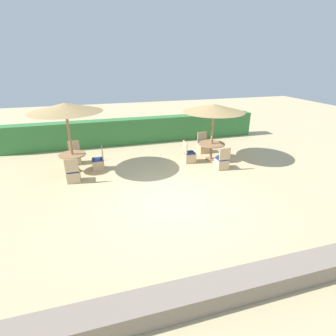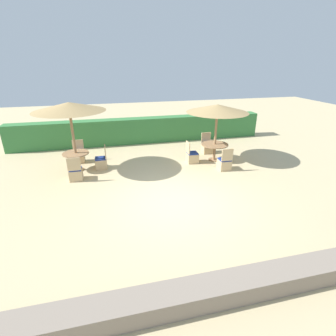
{
  "view_description": "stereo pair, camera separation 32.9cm",
  "coord_description": "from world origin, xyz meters",
  "px_view_note": "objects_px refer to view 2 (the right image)",
  "views": [
    {
      "loc": [
        -2.15,
        -6.8,
        4.14
      ],
      "look_at": [
        0.0,
        0.6,
        0.9
      ],
      "focal_mm": 28.0,
      "sensor_mm": 36.0,
      "label": 1
    },
    {
      "loc": [
        -1.84,
        -6.89,
        4.14
      ],
      "look_at": [
        0.0,
        0.6,
        0.9
      ],
      "focal_mm": 28.0,
      "sensor_mm": 36.0,
      "label": 2
    }
  ],
  "objects_px": {
    "parasol_back_right": "(217,109)",
    "patio_chair_back_right_north": "(207,147)",
    "patio_chair_back_left_south": "(76,173)",
    "round_table_back_right": "(215,147)",
    "parasol_back_left": "(69,107)",
    "round_table_back_left": "(76,157)",
    "patio_chair_back_left_north": "(79,156)",
    "patio_chair_back_right_west": "(192,157)",
    "patio_chair_back_left_east": "(101,162)",
    "patio_chair_back_right_south": "(224,163)"
  },
  "relations": [
    {
      "from": "patio_chair_back_left_east",
      "to": "parasol_back_left",
      "type": "bearing_deg",
      "value": 88.59
    },
    {
      "from": "parasol_back_right",
      "to": "patio_chair_back_left_south",
      "type": "relative_size",
      "value": 2.75
    },
    {
      "from": "round_table_back_left",
      "to": "patio_chair_back_right_north",
      "type": "bearing_deg",
      "value": 7.28
    },
    {
      "from": "patio_chair_back_left_south",
      "to": "parasol_back_right",
      "type": "bearing_deg",
      "value": 6.95
    },
    {
      "from": "patio_chair_back_right_south",
      "to": "round_table_back_right",
      "type": "bearing_deg",
      "value": 88.59
    },
    {
      "from": "round_table_back_right",
      "to": "parasol_back_left",
      "type": "distance_m",
      "value": 6.05
    },
    {
      "from": "parasol_back_right",
      "to": "patio_chair_back_left_east",
      "type": "distance_m",
      "value": 5.2
    },
    {
      "from": "round_table_back_left",
      "to": "parasol_back_right",
      "type": "bearing_deg",
      "value": -2.44
    },
    {
      "from": "parasol_back_right",
      "to": "patio_chair_back_left_south",
      "type": "bearing_deg",
      "value": -173.05
    },
    {
      "from": "patio_chair_back_right_north",
      "to": "parasol_back_right",
      "type": "bearing_deg",
      "value": 86.53
    },
    {
      "from": "patio_chair_back_left_south",
      "to": "patio_chair_back_right_north",
      "type": "bearing_deg",
      "value": 16.23
    },
    {
      "from": "patio_chair_back_left_south",
      "to": "patio_chair_back_left_north",
      "type": "distance_m",
      "value": 1.87
    },
    {
      "from": "round_table_back_right",
      "to": "patio_chair_back_right_south",
      "type": "relative_size",
      "value": 1.24
    },
    {
      "from": "round_table_back_right",
      "to": "patio_chair_back_right_north",
      "type": "height_order",
      "value": "patio_chair_back_right_north"
    },
    {
      "from": "round_table_back_right",
      "to": "patio_chair_back_left_east",
      "type": "distance_m",
      "value": 4.82
    },
    {
      "from": "parasol_back_right",
      "to": "patio_chair_back_right_north",
      "type": "relative_size",
      "value": 2.75
    },
    {
      "from": "patio_chair_back_left_east",
      "to": "patio_chair_back_right_west",
      "type": "bearing_deg",
      "value": -94.04
    },
    {
      "from": "patio_chair_back_right_north",
      "to": "parasol_back_left",
      "type": "height_order",
      "value": "parasol_back_left"
    },
    {
      "from": "round_table_back_right",
      "to": "patio_chair_back_right_west",
      "type": "bearing_deg",
      "value": -177.56
    },
    {
      "from": "round_table_back_left",
      "to": "patio_chair_back_right_south",
      "type": "bearing_deg",
      "value": -13.26
    },
    {
      "from": "parasol_back_right",
      "to": "patio_chair_back_right_west",
      "type": "height_order",
      "value": "parasol_back_right"
    },
    {
      "from": "patio_chair_back_left_south",
      "to": "patio_chair_back_left_east",
      "type": "height_order",
      "value": "same"
    },
    {
      "from": "patio_chair_back_right_north",
      "to": "patio_chair_back_right_south",
      "type": "relative_size",
      "value": 1.0
    },
    {
      "from": "parasol_back_left",
      "to": "patio_chair_back_left_north",
      "type": "distance_m",
      "value": 2.42
    },
    {
      "from": "parasol_back_right",
      "to": "patio_chair_back_right_west",
      "type": "xyz_separation_m",
      "value": [
        -1.04,
        -0.04,
        -1.98
      ]
    },
    {
      "from": "patio_chair_back_right_west",
      "to": "patio_chair_back_left_north",
      "type": "height_order",
      "value": "same"
    },
    {
      "from": "patio_chair_back_right_south",
      "to": "parasol_back_right",
      "type": "bearing_deg",
      "value": 88.59
    },
    {
      "from": "parasol_back_left",
      "to": "round_table_back_left",
      "type": "bearing_deg",
      "value": 135.0
    },
    {
      "from": "parasol_back_right",
      "to": "patio_chair_back_right_north",
      "type": "distance_m",
      "value": 2.21
    },
    {
      "from": "parasol_back_right",
      "to": "parasol_back_left",
      "type": "bearing_deg",
      "value": 177.56
    },
    {
      "from": "patio_chair_back_left_south",
      "to": "patio_chair_back_right_west",
      "type": "bearing_deg",
      "value": 7.94
    },
    {
      "from": "patio_chair_back_right_west",
      "to": "patio_chair_back_left_south",
      "type": "height_order",
      "value": "same"
    },
    {
      "from": "parasol_back_left",
      "to": "patio_chair_back_left_east",
      "type": "height_order",
      "value": "parasol_back_left"
    },
    {
      "from": "round_table_back_right",
      "to": "patio_chair_back_right_north",
      "type": "bearing_deg",
      "value": 86.53
    },
    {
      "from": "patio_chair_back_left_east",
      "to": "patio_chair_back_left_north",
      "type": "height_order",
      "value": "same"
    },
    {
      "from": "patio_chair_back_right_north",
      "to": "patio_chair_back_left_south",
      "type": "height_order",
      "value": "same"
    },
    {
      "from": "patio_chair_back_right_west",
      "to": "patio_chair_back_left_south",
      "type": "distance_m",
      "value": 4.73
    },
    {
      "from": "parasol_back_left",
      "to": "parasol_back_right",
      "type": "bearing_deg",
      "value": -2.44
    },
    {
      "from": "patio_chair_back_left_south",
      "to": "patio_chair_back_left_east",
      "type": "bearing_deg",
      "value": 44.96
    },
    {
      "from": "parasol_back_right",
      "to": "patio_chair_back_left_south",
      "type": "distance_m",
      "value": 6.09
    },
    {
      "from": "patio_chair_back_left_south",
      "to": "round_table_back_right",
      "type": "bearing_deg",
      "value": 6.95
    },
    {
      "from": "patio_chair_back_left_east",
      "to": "round_table_back_left",
      "type": "bearing_deg",
      "value": 88.59
    },
    {
      "from": "round_table_back_right",
      "to": "patio_chair_back_left_east",
      "type": "xyz_separation_m",
      "value": [
        -4.8,
        0.22,
        -0.33
      ]
    },
    {
      "from": "patio_chair_back_left_south",
      "to": "patio_chair_back_left_east",
      "type": "relative_size",
      "value": 1.0
    },
    {
      "from": "patio_chair_back_right_south",
      "to": "patio_chair_back_left_east",
      "type": "xyz_separation_m",
      "value": [
        -4.77,
        1.32,
        0.0
      ]
    },
    {
      "from": "patio_chair_back_right_west",
      "to": "patio_chair_back_left_east",
      "type": "relative_size",
      "value": 1.0
    },
    {
      "from": "round_table_back_left",
      "to": "patio_chair_back_left_east",
      "type": "bearing_deg",
      "value": -1.41
    },
    {
      "from": "patio_chair_back_right_south",
      "to": "round_table_back_left",
      "type": "xyz_separation_m",
      "value": [
        -5.71,
        1.35,
        0.3
      ]
    },
    {
      "from": "patio_chair_back_right_north",
      "to": "patio_chair_back_right_south",
      "type": "xyz_separation_m",
      "value": [
        -0.09,
        -2.09,
        0.0
      ]
    },
    {
      "from": "round_table_back_right",
      "to": "patio_chair_back_left_east",
      "type": "height_order",
      "value": "patio_chair_back_left_east"
    }
  ]
}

